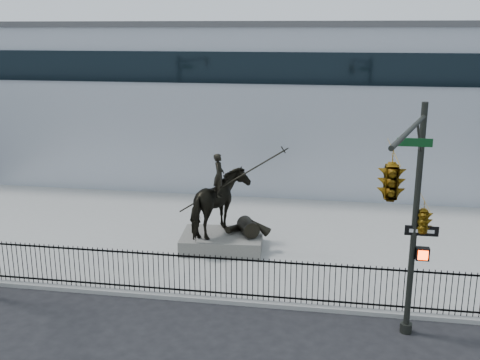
# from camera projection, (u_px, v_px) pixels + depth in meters

# --- Properties ---
(ground) EXTENTS (120.00, 120.00, 0.00)m
(ground) POSITION_uv_depth(u_px,v_px,m) (181.00, 316.00, 17.99)
(ground) COLOR black
(ground) RESTS_ON ground
(plaza) EXTENTS (30.00, 12.00, 0.15)m
(plaza) POSITION_uv_depth(u_px,v_px,m) (223.00, 237.00, 24.64)
(plaza) COLOR gray
(plaza) RESTS_ON ground
(building) EXTENTS (44.00, 14.00, 9.00)m
(building) POSITION_uv_depth(u_px,v_px,m) (262.00, 100.00, 35.86)
(building) COLOR #B5BDC5
(building) RESTS_ON ground
(picket_fence) EXTENTS (22.10, 0.10, 1.50)m
(picket_fence) POSITION_uv_depth(u_px,v_px,m) (190.00, 274.00, 18.94)
(picket_fence) COLOR black
(picket_fence) RESTS_ON plaza
(statue_plinth) EXTENTS (3.45, 2.52, 0.61)m
(statue_plinth) POSITION_uv_depth(u_px,v_px,m) (222.00, 241.00, 23.11)
(statue_plinth) COLOR #56544F
(statue_plinth) RESTS_ON plaza
(equestrian_statue) EXTENTS (4.19, 2.77, 3.56)m
(equestrian_statue) POSITION_uv_depth(u_px,v_px,m) (223.00, 204.00, 22.69)
(equestrian_statue) COLOR black
(equestrian_statue) RESTS_ON statue_plinth
(traffic_signal_right) EXTENTS (2.17, 6.86, 7.00)m
(traffic_signal_right) POSITION_uv_depth(u_px,v_px,m) (409.00, 200.00, 13.79)
(traffic_signal_right) COLOR black
(traffic_signal_right) RESTS_ON ground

